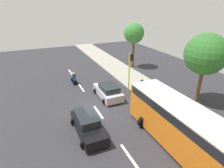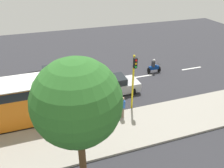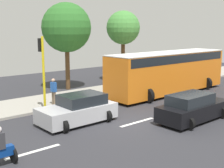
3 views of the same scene
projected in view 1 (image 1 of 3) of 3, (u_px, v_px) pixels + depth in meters
name	position (u px, v px, depth m)	size (l,w,h in m)	color
ground_plane	(98.00, 113.00, 17.65)	(40.00, 60.00, 0.10)	#2D2D33
sidewalk	(160.00, 97.00, 20.20)	(4.00, 60.00, 0.15)	#9E998E
lane_stripe_north	(129.00, 156.00, 12.60)	(0.20, 2.40, 0.01)	white
lane_stripe_mid	(98.00, 112.00, 17.63)	(0.20, 2.40, 0.01)	white
lane_stripe_south	(81.00, 88.00, 22.66)	(0.20, 2.40, 0.01)	white
lane_stripe_far_south	(70.00, 72.00, 27.69)	(0.20, 2.40, 0.01)	white
car_silver	(108.00, 91.00, 20.10)	(2.35, 4.08, 1.52)	#B7B7BC
car_black	(88.00, 125.00, 14.62)	(2.16, 4.55, 1.52)	black
city_bus	(188.00, 129.00, 12.27)	(3.20, 11.00, 3.16)	orange
motorcycle	(74.00, 79.00, 23.56)	(0.60, 1.30, 1.53)	black
pedestrian_near_signal	(142.00, 85.00, 20.76)	(0.40, 0.24, 1.69)	#72604C
traffic_light_corner	(130.00, 67.00, 20.66)	(0.49, 0.24, 4.50)	yellow
street_tree_north	(206.00, 54.00, 17.58)	(3.95, 3.95, 6.98)	brown
street_tree_south	(134.00, 34.00, 27.89)	(3.01, 3.01, 6.75)	brown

